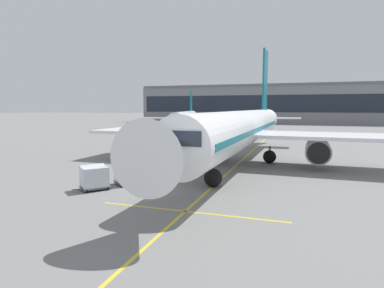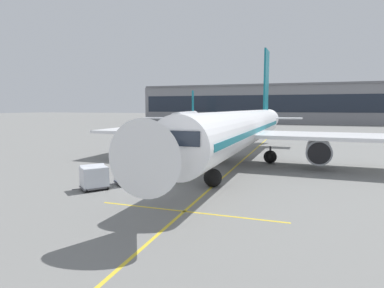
% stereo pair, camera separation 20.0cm
% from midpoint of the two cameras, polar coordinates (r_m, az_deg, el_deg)
% --- Properties ---
extents(ground_plane, '(600.00, 600.00, 0.00)m').
position_cam_midpoint_polar(ground_plane, '(26.45, -7.74, -7.46)').
color(ground_plane, slate).
extents(parked_airplane, '(36.41, 46.99, 15.71)m').
position_cam_midpoint_polar(parked_airplane, '(36.99, 9.09, 2.57)').
color(parked_airplane, white).
rests_on(parked_airplane, ground).
extents(belt_loader, '(4.21, 4.89, 3.17)m').
position_cam_midpoint_polar(belt_loader, '(28.28, -3.68, -4.66)').
color(belt_loader, '#A3A8B2').
rests_on(belt_loader, ground).
extents(baggage_cart_lead, '(2.51, 2.62, 1.91)m').
position_cam_midpoint_polar(baggage_cart_lead, '(27.32, -11.06, -4.92)').
color(baggage_cart_lead, '#515156').
rests_on(baggage_cart_lead, ground).
extents(baggage_cart_second, '(2.51, 2.62, 1.91)m').
position_cam_midpoint_polar(baggage_cart_second, '(26.25, -16.69, -5.55)').
color(baggage_cart_second, '#515156').
rests_on(baggage_cart_second, ground).
extents(ground_crew_by_loader, '(0.53, 0.38, 1.74)m').
position_cam_midpoint_polar(ground_crew_by_loader, '(28.12, -9.82, -4.58)').
color(ground_crew_by_loader, '#514C42').
rests_on(ground_crew_by_loader, ground).
extents(ground_crew_by_carts, '(0.55, 0.35, 1.74)m').
position_cam_midpoint_polar(ground_crew_by_carts, '(27.85, -2.07, -4.59)').
color(ground_crew_by_carts, black).
rests_on(ground_crew_by_carts, ground).
extents(safety_cone_engine_keepout, '(0.55, 0.55, 0.63)m').
position_cam_midpoint_polar(safety_cone_engine_keepout, '(36.20, -0.26, -3.11)').
color(safety_cone_engine_keepout, black).
rests_on(safety_cone_engine_keepout, ground).
extents(safety_cone_wingtip, '(0.59, 0.59, 0.67)m').
position_cam_midpoint_polar(safety_cone_wingtip, '(39.31, -0.85, -2.32)').
color(safety_cone_wingtip, black).
rests_on(safety_cone_wingtip, ground).
extents(safety_cone_nose_mark, '(0.63, 0.63, 0.71)m').
position_cam_midpoint_polar(safety_cone_nose_mark, '(37.30, 0.99, -2.77)').
color(safety_cone_nose_mark, black).
rests_on(safety_cone_nose_mark, ground).
extents(apron_guidance_line_lead_in, '(0.20, 110.00, 0.01)m').
position_cam_midpoint_polar(apron_guidance_line_lead_in, '(36.69, 8.31, -3.53)').
color(apron_guidance_line_lead_in, yellow).
rests_on(apron_guidance_line_lead_in, ground).
extents(apron_guidance_line_stop_bar, '(12.00, 0.20, 0.01)m').
position_cam_midpoint_polar(apron_guidance_line_stop_bar, '(20.15, -0.34, -11.87)').
color(apron_guidance_line_stop_bar, yellow).
rests_on(apron_guidance_line_stop_bar, ground).
extents(terminal_building, '(105.50, 16.58, 15.44)m').
position_cam_midpoint_polar(terminal_building, '(137.27, 13.60, 6.88)').
color(terminal_building, gray).
rests_on(terminal_building, ground).
extents(distant_airplane, '(28.83, 37.03, 12.49)m').
position_cam_midpoint_polar(distant_airplane, '(106.43, -0.98, 4.82)').
color(distant_airplane, silver).
rests_on(distant_airplane, ground).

